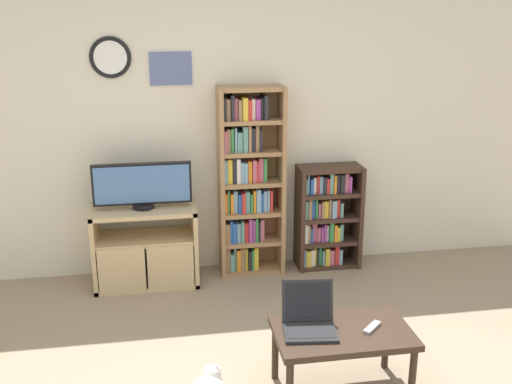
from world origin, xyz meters
name	(u,v)px	position (x,y,z in m)	size (l,w,h in m)	color
wall_back	(220,125)	(-0.01, 2.39, 1.30)	(5.90, 0.09, 2.60)	beige
tv_stand	(146,246)	(-0.69, 2.10, 0.34)	(0.87, 0.45, 0.68)	tan
television	(142,185)	(-0.69, 2.10, 0.88)	(0.81, 0.18, 0.39)	black
bookshelf_tall	(248,182)	(0.20, 2.22, 0.82)	(0.56, 0.28, 1.65)	#9E754C
bookshelf_short	(325,217)	(0.91, 2.22, 0.47)	(0.57, 0.29, 0.94)	#3D281E
coffee_table	(342,338)	(0.49, 0.35, 0.38)	(0.82, 0.50, 0.43)	#332319
laptop	(309,318)	(0.29, 0.40, 0.50)	(0.34, 0.33, 0.27)	#232326
remote_near_laptop	(372,327)	(0.67, 0.33, 0.44)	(0.15, 0.14, 0.02)	#99999E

